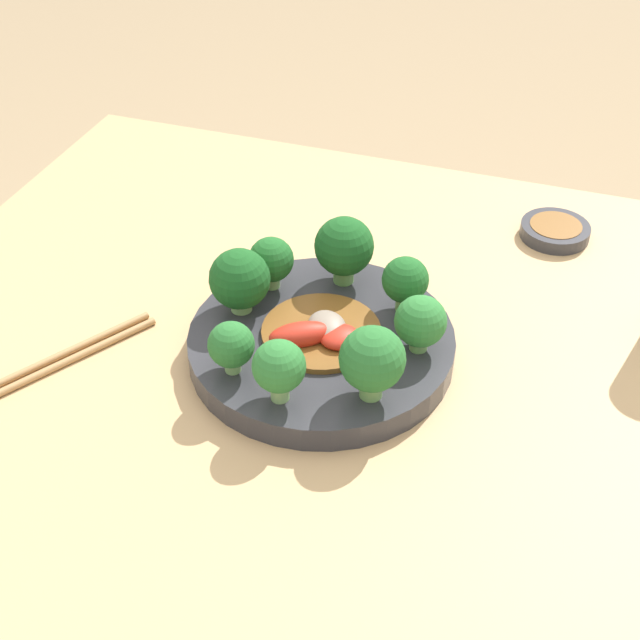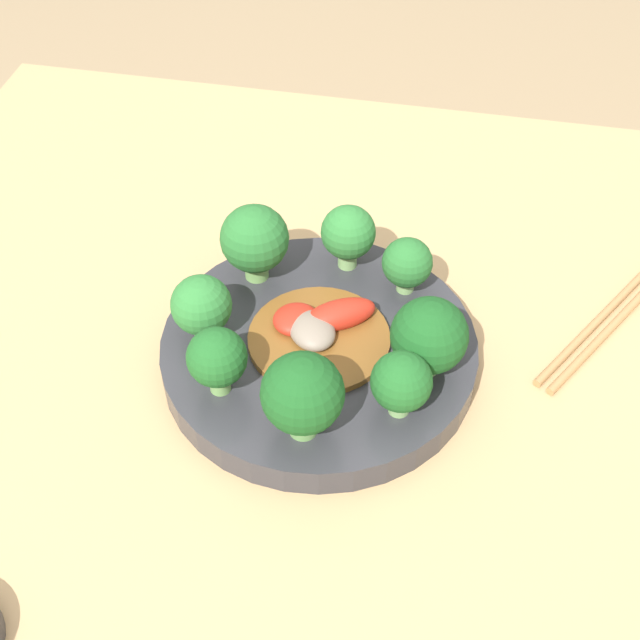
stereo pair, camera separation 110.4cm
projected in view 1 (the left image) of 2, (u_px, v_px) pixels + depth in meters
name	position (u px, v px, depth m)	size (l,w,h in m)	color
table	(316.00, 579.00, 1.07)	(0.87, 0.77, 0.72)	tan
plate	(320.00, 347.00, 0.83)	(0.25, 0.25, 0.02)	#333338
broccoli_west	(240.00, 280.00, 0.83)	(0.06, 0.06, 0.07)	#89B76B
broccoli_northeast	(405.00, 281.00, 0.83)	(0.04, 0.04, 0.06)	#7AAD5B
broccoli_southwest	(231.00, 345.00, 0.77)	(0.04, 0.04, 0.05)	#89B76B
broccoli_southeast	(372.00, 360.00, 0.74)	(0.06, 0.06, 0.07)	#7AAD5B
broccoli_northwest	(271.00, 260.00, 0.86)	(0.04, 0.04, 0.05)	#89B76B
broccoli_south	(278.00, 367.00, 0.74)	(0.05, 0.05, 0.06)	#89B76B
broccoli_east	(420.00, 322.00, 0.79)	(0.05, 0.05, 0.06)	#70A356
broccoli_north	(341.00, 247.00, 0.87)	(0.06, 0.06, 0.07)	#70A356
stirfry_center	(319.00, 334.00, 0.81)	(0.11, 0.11, 0.02)	brown
chopsticks	(34.00, 372.00, 0.82)	(0.14, 0.22, 0.01)	#AD7F4C
sauce_dish	(555.00, 230.00, 0.99)	(0.08, 0.08, 0.02)	#333338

